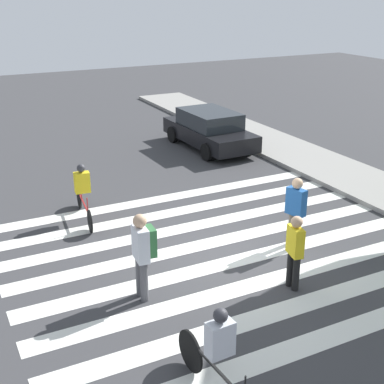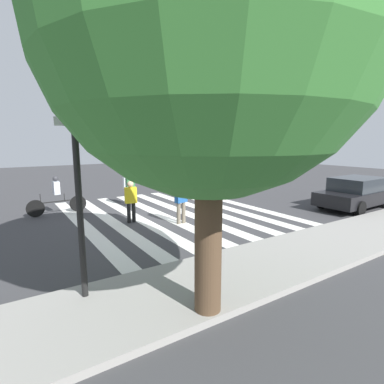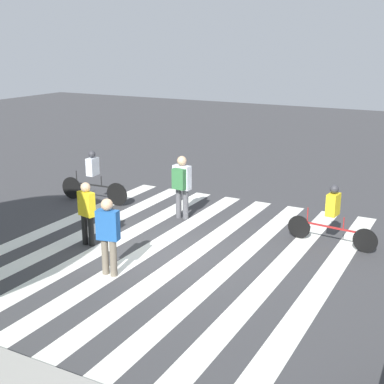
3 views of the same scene
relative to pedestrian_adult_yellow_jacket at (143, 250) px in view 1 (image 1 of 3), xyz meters
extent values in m
plane|color=#38383A|center=(-0.98, 2.41, -1.07)|extent=(60.00, 60.00, 0.00)
cube|color=silver|center=(-4.71, 2.41, -1.07)|extent=(0.52, 10.00, 0.01)
cube|color=silver|center=(-3.64, 2.41, -1.07)|extent=(0.52, 10.00, 0.01)
cube|color=silver|center=(-2.58, 2.41, -1.07)|extent=(0.52, 10.00, 0.01)
cube|color=silver|center=(-1.52, 2.41, -1.07)|extent=(0.52, 10.00, 0.01)
cube|color=silver|center=(-0.45, 2.41, -1.07)|extent=(0.52, 10.00, 0.01)
cube|color=silver|center=(0.61, 2.41, -1.07)|extent=(0.52, 10.00, 0.01)
cube|color=silver|center=(1.67, 2.41, -1.07)|extent=(0.52, 10.00, 0.01)
cube|color=silver|center=(2.74, 2.41, -1.07)|extent=(0.52, 10.00, 0.01)
cylinder|color=#4C4C51|center=(-0.11, -0.04, -0.64)|extent=(0.16, 0.16, 0.87)
cylinder|color=#4C4C51|center=(0.12, -0.04, -0.64)|extent=(0.16, 0.16, 0.87)
cube|color=silver|center=(0.00, -0.04, 0.14)|extent=(0.52, 0.27, 0.69)
sphere|color=tan|center=(0.00, -0.04, 0.62)|extent=(0.27, 0.27, 0.27)
cube|color=#2D6638|center=(-0.01, 0.16, 0.14)|extent=(0.39, 0.21, 0.58)
cylinder|color=black|center=(0.96, 2.88, -0.69)|extent=(0.14, 0.14, 0.77)
cylinder|color=black|center=(1.16, 2.88, -0.69)|extent=(0.14, 0.14, 0.77)
cube|color=yellow|center=(1.06, 2.88, 0.00)|extent=(0.48, 0.29, 0.61)
sphere|color=tan|center=(1.06, 2.88, 0.43)|extent=(0.24, 0.24, 0.24)
cylinder|color=#6B6051|center=(-0.59, 4.06, -0.66)|extent=(0.16, 0.16, 0.83)
cylinder|color=#6B6051|center=(-0.37, 4.06, -0.66)|extent=(0.16, 0.16, 0.83)
cube|color=#1E5199|center=(-0.48, 4.06, 0.08)|extent=(0.52, 0.31, 0.66)
sphere|color=tan|center=(-0.48, 4.06, 0.54)|extent=(0.26, 0.26, 0.26)
cylinder|color=black|center=(2.38, -0.16, -0.71)|extent=(0.72, 0.08, 0.72)
cube|color=black|center=(3.23, -0.11, -0.51)|extent=(1.46, 0.11, 0.04)
cylinder|color=black|center=(2.93, -0.13, -0.35)|extent=(0.03, 0.03, 0.32)
cube|color=silver|center=(3.23, -0.11, 0.08)|extent=(0.26, 0.41, 0.55)
sphere|color=#333338|center=(3.23, -0.11, 0.48)|extent=(0.22, 0.22, 0.22)
cylinder|color=black|center=(-3.44, -0.08, -0.77)|extent=(0.60, 0.11, 0.60)
cylinder|color=black|center=(-5.14, 0.12, -0.77)|extent=(0.60, 0.11, 0.60)
cube|color=maroon|center=(-4.29, 0.02, -0.60)|extent=(1.45, 0.20, 0.04)
cylinder|color=maroon|center=(-4.59, 0.06, -0.44)|extent=(0.03, 0.03, 0.32)
cylinder|color=maroon|center=(-3.65, -0.05, -0.40)|extent=(0.03, 0.03, 0.40)
cube|color=yellow|center=(-4.29, 0.02, -0.01)|extent=(0.28, 0.42, 0.55)
sphere|color=#333338|center=(-4.29, 0.02, 0.39)|extent=(0.22, 0.22, 0.22)
cube|color=black|center=(-8.76, 6.28, -0.52)|extent=(4.48, 1.92, 0.59)
cube|color=#23282D|center=(-8.76, 6.28, 0.08)|extent=(2.48, 1.72, 0.60)
cylinder|color=black|center=(-7.40, 7.20, -0.75)|extent=(0.64, 0.22, 0.64)
cylinder|color=black|center=(-7.36, 5.43, -0.75)|extent=(0.64, 0.22, 0.64)
cylinder|color=black|center=(-10.15, 7.13, -0.75)|extent=(0.64, 0.22, 0.64)
cylinder|color=black|center=(-10.11, 5.36, -0.75)|extent=(0.64, 0.22, 0.64)
camera|label=1|loc=(8.75, -3.37, 4.82)|focal=50.00mm
camera|label=2|loc=(5.24, 13.63, 2.07)|focal=28.00mm
camera|label=3|loc=(-7.15, 12.70, 3.91)|focal=50.00mm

